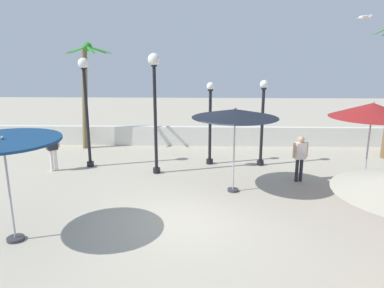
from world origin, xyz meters
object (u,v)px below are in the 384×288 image
at_px(patio_umbrella_0, 372,111).
at_px(lamp_post_2, 262,117).
at_px(lamp_post_1, 155,93).
at_px(guest_0, 52,146).
at_px(guest_1, 300,154).
at_px(patio_umbrella_2, 3,145).
at_px(palm_tree_0, 86,83).
at_px(seagull_0, 365,17).
at_px(patio_umbrella_1, 235,114).
at_px(lamp_post_3, 210,119).
at_px(lamp_post_0, 86,98).

height_order(patio_umbrella_0, lamp_post_2, lamp_post_2).
bearing_deg(lamp_post_1, guest_0, 177.76).
bearing_deg(guest_1, patio_umbrella_2, -150.98).
bearing_deg(palm_tree_0, seagull_0, -27.80).
bearing_deg(patio_umbrella_1, lamp_post_2, 65.19).
relative_size(palm_tree_0, lamp_post_1, 1.11).
relative_size(patio_umbrella_0, patio_umbrella_2, 1.19).
bearing_deg(patio_umbrella_0, patio_umbrella_2, -164.47).
relative_size(patio_umbrella_0, lamp_post_1, 0.70).
relative_size(patio_umbrella_1, lamp_post_3, 0.84).
distance_m(patio_umbrella_0, lamp_post_2, 4.57).
distance_m(palm_tree_0, guest_1, 10.13).
height_order(patio_umbrella_0, lamp_post_1, lamp_post_1).
relative_size(patio_umbrella_1, lamp_post_0, 0.66).
distance_m(patio_umbrella_1, guest_1, 3.07).
relative_size(lamp_post_2, guest_0, 2.07).
distance_m(patio_umbrella_1, lamp_post_1, 3.33).
bearing_deg(lamp_post_1, guest_1, -8.52).
relative_size(guest_1, seagull_0, 1.38).
xyz_separation_m(palm_tree_0, guest_1, (8.86, -4.43, -2.13)).
height_order(lamp_post_2, seagull_0, seagull_0).
height_order(patio_umbrella_2, guest_0, patio_umbrella_2).
height_order(patio_umbrella_0, patio_umbrella_1, patio_umbrella_0).
bearing_deg(patio_umbrella_0, patio_umbrella_1, 168.71).
bearing_deg(palm_tree_0, lamp_post_1, -44.79).
xyz_separation_m(patio_umbrella_0, lamp_post_3, (-4.61, 3.82, -0.95)).
bearing_deg(lamp_post_1, patio_umbrella_0, -21.20).
bearing_deg(guest_0, lamp_post_0, 25.19).
bearing_deg(lamp_post_1, lamp_post_2, 15.28).
bearing_deg(lamp_post_0, seagull_0, -14.83).
xyz_separation_m(patio_umbrella_2, lamp_post_1, (2.82, 5.21, 0.62)).
xyz_separation_m(lamp_post_2, guest_1, (1.06, -1.90, -0.98)).
height_order(palm_tree_0, lamp_post_2, palm_tree_0).
distance_m(patio_umbrella_1, patio_umbrella_2, 6.54).
bearing_deg(patio_umbrella_2, palm_tree_0, 95.56).
relative_size(palm_tree_0, guest_0, 2.97).
bearing_deg(patio_umbrella_2, lamp_post_3, 52.99).
xyz_separation_m(patio_umbrella_1, seagull_0, (3.74, 0.09, 2.89)).
bearing_deg(palm_tree_0, patio_umbrella_0, -31.10).
relative_size(patio_umbrella_0, palm_tree_0, 0.63).
bearing_deg(lamp_post_1, patio_umbrella_2, -118.39).
bearing_deg(lamp_post_3, guest_0, -169.87).
bearing_deg(guest_0, lamp_post_2, 6.79).
xyz_separation_m(patio_umbrella_0, palm_tree_0, (-10.34, 6.23, 0.31)).
relative_size(palm_tree_0, seagull_0, 4.14).
xyz_separation_m(lamp_post_3, guest_0, (-6.07, -1.08, -0.86)).
height_order(guest_1, seagull_0, seagull_0).
bearing_deg(lamp_post_2, patio_umbrella_1, -114.81).
bearing_deg(patio_umbrella_2, lamp_post_1, 61.61).
relative_size(patio_umbrella_0, guest_1, 1.88).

